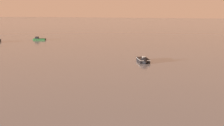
{
  "coord_description": "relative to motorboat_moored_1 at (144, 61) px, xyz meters",
  "views": [
    {
      "loc": [
        6.3,
        -25.51,
        11.45
      ],
      "look_at": [
        -14.07,
        40.26,
        0.25
      ],
      "focal_mm": 53.51,
      "sensor_mm": 36.0,
      "label": 1
    }
  ],
  "objects": [
    {
      "name": "motorboat_moored_1",
      "position": [
        0.0,
        0.0,
        0.0
      ],
      "size": [
        4.22,
        6.35,
        2.06
      ],
      "rotation": [
        0.0,
        0.0,
        5.1
      ],
      "color": "black",
      "rests_on": "ground"
    },
    {
      "name": "motorboat_moored_6",
      "position": [
        -48.35,
        39.6,
        0.01
      ],
      "size": [
        5.26,
        2.72,
        1.91
      ],
      "rotation": [
        0.0,
        0.0,
        3.35
      ],
      "color": "#23602D",
      "rests_on": "ground"
    }
  ]
}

